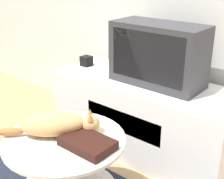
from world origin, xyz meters
TOP-DOWN VIEW (x-y plane):
  - tv_stand at (-0.12, 0.92)m, footprint 1.40×0.53m
  - tv at (-0.03, 0.93)m, footprint 0.64×0.30m
  - speaker at (-0.70, 0.91)m, footprint 0.08×0.08m
  - coffee_table at (-0.06, 0.07)m, footprint 0.65×0.65m
  - dvd_box at (0.10, 0.10)m, footprint 0.26×0.17m
  - cat at (-0.12, 0.08)m, footprint 0.42×0.42m

SIDE VIEW (x-z plane):
  - tv_stand at x=-0.12m, z-range 0.00..0.57m
  - coffee_table at x=-0.06m, z-range 0.08..0.57m
  - dvd_box at x=0.10m, z-range 0.51..0.55m
  - cat at x=-0.12m, z-range 0.50..0.63m
  - speaker at x=-0.70m, z-range 0.57..0.65m
  - tv at x=-0.03m, z-range 0.57..0.99m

